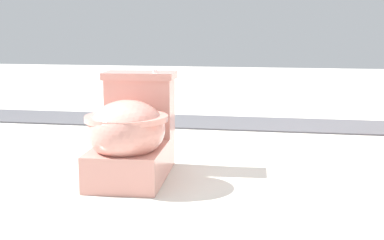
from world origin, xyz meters
TOP-DOWN VIEW (x-y plane):
  - ground_plane at (0.00, 0.00)m, footprint 14.00×14.00m
  - gravel_strip at (-1.28, 0.50)m, footprint 0.56×8.00m
  - toilet at (0.28, 0.00)m, footprint 0.65×0.42m

SIDE VIEW (x-z plane):
  - ground_plane at x=0.00m, z-range 0.00..0.00m
  - gravel_strip at x=-1.28m, z-range 0.00..0.01m
  - toilet at x=0.28m, z-range -0.04..0.48m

